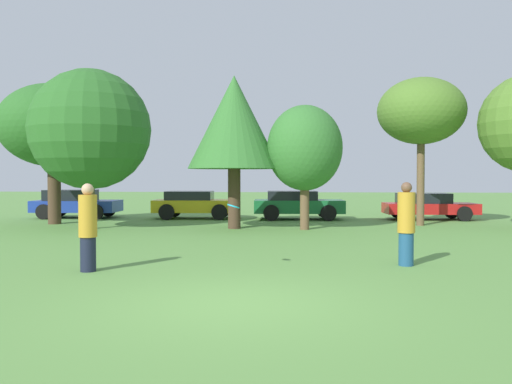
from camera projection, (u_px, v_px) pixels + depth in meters
The scene contains 13 objects.
ground_plane at pixel (233, 303), 8.09m from camera, with size 120.00×120.00×0.00m, color #5B8E42.
person_thrower at pixel (88, 227), 10.81m from camera, with size 0.37×0.37×1.79m.
person_catcher at pixel (406, 224), 11.52m from camera, with size 0.37×0.37×1.81m.
frisbee at pixel (233, 206), 10.90m from camera, with size 0.26×0.26×0.12m.
tree_0 at pixel (54, 126), 21.76m from camera, with size 4.40×4.40×5.71m.
tree_1 at pixel (90, 130), 19.69m from camera, with size 4.42×4.42×5.89m.
tree_2 at pixel (234, 123), 19.78m from camera, with size 3.45×3.45×5.68m.
tree_3 at pixel (305, 148), 19.43m from camera, with size 2.74×2.74×4.53m.
tree_4 at pixel (421, 112), 21.02m from camera, with size 3.41×3.41×5.82m.
parked_car_blue at pixel (75, 203), 25.04m from camera, with size 3.94×2.18×1.32m.
parked_car_yellow at pixel (194, 204), 24.69m from camera, with size 3.89×2.13×1.27m.
parked_car_green at pixel (297, 204), 24.21m from camera, with size 4.09×2.15×1.29m.
parked_car_red at pixel (428, 206), 23.96m from camera, with size 4.08×1.98×1.20m.
Camera 1 is at (0.98, -7.98, 1.91)m, focal length 37.52 mm.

